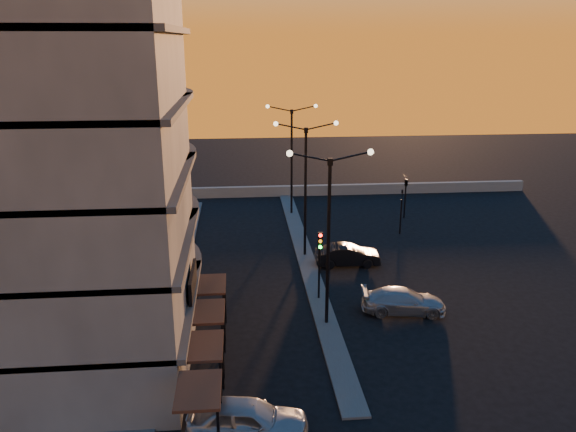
# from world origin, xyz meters

# --- Properties ---
(ground) EXTENTS (120.00, 120.00, 0.00)m
(ground) POSITION_xyz_m (0.00, 0.00, 0.00)
(ground) COLOR black
(ground) RESTS_ON ground
(sidewalk_west) EXTENTS (5.00, 40.00, 0.12)m
(sidewalk_west) POSITION_xyz_m (-10.50, 4.00, 0.06)
(sidewalk_west) COLOR #4B4A48
(sidewalk_west) RESTS_ON ground
(median) EXTENTS (1.20, 36.00, 0.12)m
(median) POSITION_xyz_m (0.00, 10.00, 0.06)
(median) COLOR #4B4A48
(median) RESTS_ON ground
(parapet) EXTENTS (44.00, 0.50, 1.00)m
(parapet) POSITION_xyz_m (2.00, 26.00, 0.50)
(parapet) COLOR slate
(parapet) RESTS_ON ground
(building) EXTENTS (14.35, 17.08, 25.00)m
(building) POSITION_xyz_m (-14.00, 0.03, 11.91)
(building) COLOR #656059
(building) RESTS_ON ground
(streetlamp_near) EXTENTS (4.32, 0.32, 9.51)m
(streetlamp_near) POSITION_xyz_m (0.00, 0.00, 5.59)
(streetlamp_near) COLOR black
(streetlamp_near) RESTS_ON ground
(streetlamp_mid) EXTENTS (4.32, 0.32, 9.51)m
(streetlamp_mid) POSITION_xyz_m (0.00, 10.00, 5.59)
(streetlamp_mid) COLOR black
(streetlamp_mid) RESTS_ON ground
(streetlamp_far) EXTENTS (4.32, 0.32, 9.51)m
(streetlamp_far) POSITION_xyz_m (0.00, 20.00, 5.59)
(streetlamp_far) COLOR black
(streetlamp_far) RESTS_ON ground
(traffic_light_main) EXTENTS (0.28, 0.44, 4.25)m
(traffic_light_main) POSITION_xyz_m (0.00, 2.87, 2.89)
(traffic_light_main) COLOR black
(traffic_light_main) RESTS_ON ground
(signal_east_a) EXTENTS (0.13, 0.16, 3.60)m
(signal_east_a) POSITION_xyz_m (8.00, 14.00, 1.93)
(signal_east_a) COLOR black
(signal_east_a) RESTS_ON ground
(signal_east_b) EXTENTS (0.42, 1.99, 3.60)m
(signal_east_b) POSITION_xyz_m (9.50, 18.00, 3.10)
(signal_east_b) COLOR black
(signal_east_b) RESTS_ON ground
(car_hatchback) EXTENTS (4.87, 2.56, 1.58)m
(car_hatchback) POSITION_xyz_m (-4.39, -8.63, 0.79)
(car_hatchback) COLOR #9C9FA3
(car_hatchback) RESTS_ON ground
(car_sedan) EXTENTS (4.38, 1.62, 1.43)m
(car_sedan) POSITION_xyz_m (2.68, 8.05, 0.72)
(car_sedan) COLOR black
(car_sedan) RESTS_ON ground
(car_wagon) EXTENTS (4.89, 2.52, 1.36)m
(car_wagon) POSITION_xyz_m (4.50, 1.00, 0.68)
(car_wagon) COLOR #989B9F
(car_wagon) RESTS_ON ground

